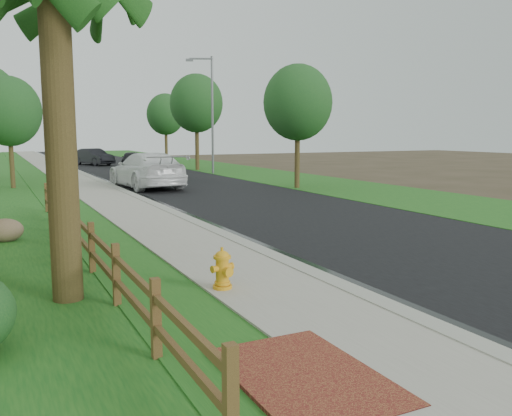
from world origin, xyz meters
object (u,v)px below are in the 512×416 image
white_suv (147,170)px  streetlight (210,108)px  ranch_fence (83,235)px  fire_hydrant (222,270)px  dark_car_mid (132,160)px

white_suv → streetlight: (6.56, 7.50, 3.62)m
ranch_fence → white_suv: size_ratio=2.65×
fire_hydrant → white_suv: size_ratio=0.12×
ranch_fence → dark_car_mid: dark_car_mid is taller
white_suv → dark_car_mid: 15.95m
white_suv → dark_car_mid: bearing=-105.0°
dark_car_mid → streetlight: size_ratio=0.51×
fire_hydrant → dark_car_mid: 35.44m
ranch_fence → fire_hydrant: ranch_fence is taller
ranch_fence → dark_car_mid: 32.30m
white_suv → streetlight: size_ratio=0.79×
dark_car_mid → white_suv: bearing=95.7°
ranch_fence → white_suv: white_suv is taller
dark_car_mid → streetlight: 9.71m
dark_car_mid → streetlight: streetlight is taller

